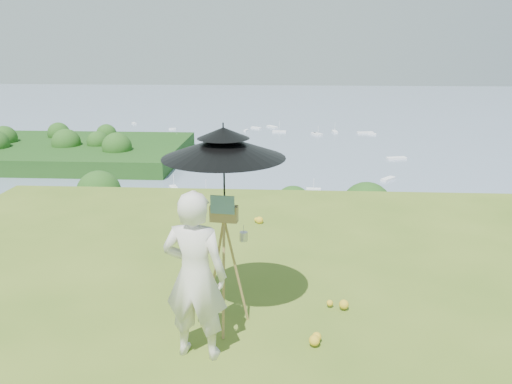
# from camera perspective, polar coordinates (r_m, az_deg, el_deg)

# --- Properties ---
(shoreline_tier) EXTENTS (170.00, 28.00, 8.00)m
(shoreline_tier) POSITION_cam_1_polar(r_m,az_deg,el_deg) (87.87, 3.65, -9.81)
(shoreline_tier) COLOR slate
(shoreline_tier) RESTS_ON bay_water
(bay_water) EXTENTS (700.00, 700.00, 0.00)m
(bay_water) POSITION_cam_1_polar(r_m,az_deg,el_deg) (246.48, 3.59, 7.98)
(bay_water) COLOR slate
(bay_water) RESTS_ON ground
(peninsula) EXTENTS (90.00, 60.00, 12.00)m
(peninsula) POSITION_cam_1_polar(r_m,az_deg,el_deg) (178.06, -21.37, 5.13)
(peninsula) COLOR #143B10
(peninsula) RESTS_ON bay_water
(slope_trees) EXTENTS (110.00, 50.00, 6.00)m
(slope_trees) POSITION_cam_1_polar(r_m,az_deg,el_deg) (42.72, 4.27, -8.50)
(slope_trees) COLOR #264C16
(slope_trees) RESTS_ON forest_slope
(harbor_town) EXTENTS (110.00, 22.00, 5.00)m
(harbor_town) POSITION_cam_1_polar(r_m,az_deg,el_deg) (85.17, 3.73, -5.89)
(harbor_town) COLOR silver
(harbor_town) RESTS_ON shoreline_tier
(moored_boats) EXTENTS (140.00, 140.00, 0.70)m
(moored_boats) POSITION_cam_1_polar(r_m,az_deg,el_deg) (169.12, -0.64, 4.11)
(moored_boats) COLOR white
(moored_boats) RESTS_ON bay_water
(painter) EXTENTS (0.71, 0.52, 1.79)m
(painter) POSITION_cam_1_polar(r_m,az_deg,el_deg) (5.10, -6.97, -9.52)
(painter) COLOR beige
(painter) RESTS_ON ground
(field_easel) EXTENTS (0.67, 0.67, 1.59)m
(field_easel) POSITION_cam_1_polar(r_m,az_deg,el_deg) (5.62, -3.58, -8.02)
(field_easel) COLOR olive
(field_easel) RESTS_ON ground
(sun_umbrella) EXTENTS (1.52, 1.52, 1.04)m
(sun_umbrella) POSITION_cam_1_polar(r_m,az_deg,el_deg) (5.30, -3.68, 2.33)
(sun_umbrella) COLOR black
(sun_umbrella) RESTS_ON field_easel
(painter_cap) EXTENTS (0.22, 0.24, 0.10)m
(painter_cap) POSITION_cam_1_polar(r_m,az_deg,el_deg) (4.79, -7.32, -0.40)
(painter_cap) COLOR #C76D7D
(painter_cap) RESTS_ON painter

